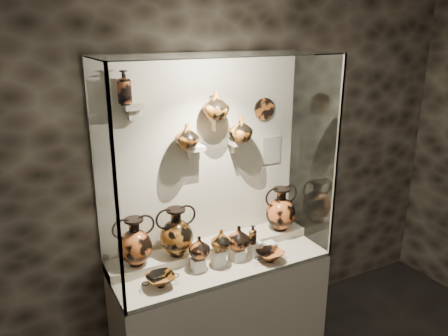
{
  "coord_description": "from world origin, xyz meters",
  "views": [
    {
      "loc": [
        -1.39,
        -0.52,
        2.56
      ],
      "look_at": [
        0.05,
        2.22,
        1.57
      ],
      "focal_mm": 35.0,
      "sensor_mm": 36.0,
      "label": 1
    }
  ],
  "objects_px": {
    "amphora_mid": "(176,232)",
    "ovoid_vase_b": "(216,105)",
    "lekythos_small": "(253,234)",
    "kylix_left": "(161,279)",
    "jug_a": "(199,247)",
    "jug_b": "(221,240)",
    "kylix_right": "(270,255)",
    "lekythos_tall": "(124,85)",
    "ovoid_vase_a": "(187,136)",
    "ovoid_vase_c": "(241,129)",
    "amphora_left": "(135,241)",
    "amphora_right": "(281,209)",
    "jug_c": "(239,238)"
  },
  "relations": [
    {
      "from": "amphora_mid",
      "to": "ovoid_vase_b",
      "type": "relative_size",
      "value": 1.84
    },
    {
      "from": "lekythos_small",
      "to": "kylix_left",
      "type": "relative_size",
      "value": 0.66
    },
    {
      "from": "jug_a",
      "to": "kylix_left",
      "type": "relative_size",
      "value": 0.65
    },
    {
      "from": "jug_b",
      "to": "lekythos_small",
      "type": "xyz_separation_m",
      "value": [
        0.28,
        -0.0,
        -0.01
      ]
    },
    {
      "from": "kylix_right",
      "to": "lekythos_tall",
      "type": "height_order",
      "value": "lekythos_tall"
    },
    {
      "from": "lekythos_tall",
      "to": "ovoid_vase_a",
      "type": "xyz_separation_m",
      "value": [
        0.43,
        -0.03,
        -0.39
      ]
    },
    {
      "from": "kylix_right",
      "to": "lekythos_small",
      "type": "bearing_deg",
      "value": 127.58
    },
    {
      "from": "ovoid_vase_a",
      "to": "ovoid_vase_c",
      "type": "height_order",
      "value": "ovoid_vase_c"
    },
    {
      "from": "amphora_left",
      "to": "kylix_right",
      "type": "xyz_separation_m",
      "value": [
        0.97,
        -0.32,
        -0.2
      ]
    },
    {
      "from": "amphora_left",
      "to": "amphora_right",
      "type": "height_order",
      "value": "amphora_right"
    },
    {
      "from": "jug_c",
      "to": "ovoid_vase_a",
      "type": "bearing_deg",
      "value": 156.31
    },
    {
      "from": "jug_a",
      "to": "lekythos_tall",
      "type": "height_order",
      "value": "lekythos_tall"
    },
    {
      "from": "lekythos_small",
      "to": "lekythos_tall",
      "type": "height_order",
      "value": "lekythos_tall"
    },
    {
      "from": "ovoid_vase_c",
      "to": "kylix_right",
      "type": "bearing_deg",
      "value": -82.99
    },
    {
      "from": "lekythos_small",
      "to": "kylix_right",
      "type": "xyz_separation_m",
      "value": [
        0.09,
        -0.11,
        -0.15
      ]
    },
    {
      "from": "amphora_mid",
      "to": "lekythos_small",
      "type": "bearing_deg",
      "value": -31.16
    },
    {
      "from": "jug_b",
      "to": "kylix_left",
      "type": "distance_m",
      "value": 0.54
    },
    {
      "from": "amphora_mid",
      "to": "ovoid_vase_b",
      "type": "bearing_deg",
      "value": -2.98
    },
    {
      "from": "jug_a",
      "to": "kylix_left",
      "type": "xyz_separation_m",
      "value": [
        -0.34,
        -0.08,
        -0.13
      ]
    },
    {
      "from": "lekythos_tall",
      "to": "amphora_left",
      "type": "bearing_deg",
      "value": -83.07
    },
    {
      "from": "jug_a",
      "to": "jug_c",
      "type": "xyz_separation_m",
      "value": [
        0.34,
        0.0,
        -0.0
      ]
    },
    {
      "from": "amphora_left",
      "to": "lekythos_tall",
      "type": "height_order",
      "value": "lekythos_tall"
    },
    {
      "from": "amphora_right",
      "to": "lekythos_tall",
      "type": "height_order",
      "value": "lekythos_tall"
    },
    {
      "from": "jug_a",
      "to": "kylix_right",
      "type": "height_order",
      "value": "jug_a"
    },
    {
      "from": "amphora_right",
      "to": "jug_c",
      "type": "relative_size",
      "value": 2.03
    },
    {
      "from": "kylix_right",
      "to": "lekythos_tall",
      "type": "distance_m",
      "value": 1.67
    },
    {
      "from": "jug_b",
      "to": "jug_a",
      "type": "bearing_deg",
      "value": -168.04
    },
    {
      "from": "jug_c",
      "to": "kylix_right",
      "type": "height_order",
      "value": "jug_c"
    },
    {
      "from": "jug_a",
      "to": "lekythos_small",
      "type": "distance_m",
      "value": 0.45
    },
    {
      "from": "amphora_right",
      "to": "kylix_left",
      "type": "bearing_deg",
      "value": -159.84
    },
    {
      "from": "lekythos_small",
      "to": "ovoid_vase_c",
      "type": "distance_m",
      "value": 0.82
    },
    {
      "from": "kylix_left",
      "to": "kylix_right",
      "type": "bearing_deg",
      "value": -3.26
    },
    {
      "from": "jug_b",
      "to": "kylix_right",
      "type": "height_order",
      "value": "jug_b"
    },
    {
      "from": "amphora_mid",
      "to": "jug_c",
      "type": "bearing_deg",
      "value": -32.19
    },
    {
      "from": "amphora_mid",
      "to": "jug_b",
      "type": "bearing_deg",
      "value": -46.43
    },
    {
      "from": "jug_b",
      "to": "ovoid_vase_c",
      "type": "height_order",
      "value": "ovoid_vase_c"
    },
    {
      "from": "amphora_right",
      "to": "kylix_left",
      "type": "xyz_separation_m",
      "value": [
        -1.19,
        -0.25,
        -0.21
      ]
    },
    {
      "from": "lekythos_tall",
      "to": "ovoid_vase_c",
      "type": "distance_m",
      "value": 0.97
    },
    {
      "from": "jug_b",
      "to": "ovoid_vase_c",
      "type": "relative_size",
      "value": 0.86
    },
    {
      "from": "jug_a",
      "to": "lekythos_small",
      "type": "bearing_deg",
      "value": -25.07
    },
    {
      "from": "ovoid_vase_a",
      "to": "lekythos_small",
      "type": "bearing_deg",
      "value": -25.2
    },
    {
      "from": "amphora_left",
      "to": "jug_c",
      "type": "height_order",
      "value": "amphora_left"
    },
    {
      "from": "amphora_left",
      "to": "amphora_mid",
      "type": "xyz_separation_m",
      "value": [
        0.32,
        -0.01,
        0.01
      ]
    },
    {
      "from": "amphora_mid",
      "to": "amphora_right",
      "type": "bearing_deg",
      "value": -11.23
    },
    {
      "from": "ovoid_vase_b",
      "to": "lekythos_small",
      "type": "bearing_deg",
      "value": -33.68
    },
    {
      "from": "jug_a",
      "to": "lekythos_tall",
      "type": "xyz_separation_m",
      "value": [
        -0.41,
        0.27,
        1.19
      ]
    },
    {
      "from": "amphora_mid",
      "to": "kylix_right",
      "type": "height_order",
      "value": "amphora_mid"
    },
    {
      "from": "amphora_right",
      "to": "kylix_left",
      "type": "relative_size",
      "value": 1.47
    },
    {
      "from": "jug_c",
      "to": "jug_b",
      "type": "bearing_deg",
      "value": -157.53
    },
    {
      "from": "amphora_right",
      "to": "ovoid_vase_c",
      "type": "bearing_deg",
      "value": 179.04
    }
  ]
}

